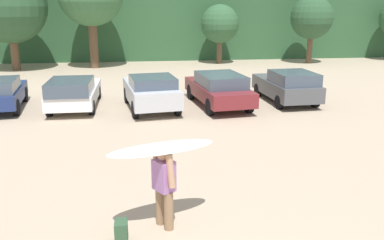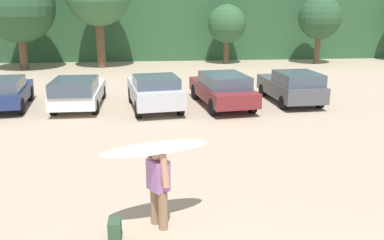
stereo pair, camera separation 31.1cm
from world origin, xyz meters
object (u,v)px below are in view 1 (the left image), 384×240
parked_car_silver (151,91)px  parked_car_maroon (219,88)px  backpack_dropped (121,232)px  surfboard_white (162,148)px  parked_car_white (74,92)px  parked_car_dark_gray (287,86)px  person_adult (164,183)px

parked_car_silver → parked_car_maroon: 3.00m
parked_car_maroon → backpack_dropped: parked_car_maroon is taller
parked_car_silver → backpack_dropped: 10.38m
parked_car_maroon → surfboard_white: surfboard_white is taller
parked_car_white → parked_car_silver: 3.34m
parked_car_dark_gray → surfboard_white: size_ratio=1.90×
parked_car_maroon → surfboard_white: (-3.06, -10.05, 0.90)m
parked_car_white → person_adult: bearing=-162.9°
parked_car_white → person_adult: 10.85m
parked_car_silver → backpack_dropped: size_ratio=9.76×
parked_car_dark_gray → person_adult: size_ratio=2.52×
person_adult → parked_car_white: bearing=-104.5°
parked_car_white → surfboard_white: bearing=-163.0°
parked_car_silver → parked_car_white: bearing=73.1°
parked_car_silver → parked_car_dark_gray: size_ratio=1.03×
parked_car_white → surfboard_white: surfboard_white is taller
parked_car_dark_gray → backpack_dropped: bearing=143.4°
person_adult → parked_car_dark_gray: bearing=-153.2°
parked_car_white → backpack_dropped: bearing=-167.8°
parked_car_white → backpack_dropped: parked_car_white is taller
parked_car_silver → person_adult: person_adult is taller
parked_car_silver → surfboard_white: (-0.07, -9.83, 0.89)m
surfboard_white → backpack_dropped: (-0.82, -0.50, -1.47)m
parked_car_maroon → surfboard_white: 10.54m
parked_car_maroon → parked_car_dark_gray: size_ratio=1.14×
surfboard_white → backpack_dropped: 1.76m
backpack_dropped → parked_car_dark_gray: bearing=56.7°
parked_car_maroon → backpack_dropped: (-3.88, -10.55, -0.57)m
parked_car_dark_gray → surfboard_white: surfboard_white is taller
parked_car_maroon → parked_car_dark_gray: bearing=-91.7°
parked_car_maroon → person_adult: person_adult is taller
parked_car_white → person_adult: person_adult is taller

